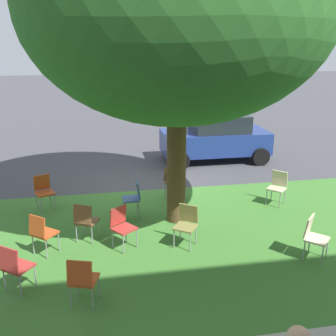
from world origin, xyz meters
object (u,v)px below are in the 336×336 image
object	(u,v)px
street_tree	(177,8)
parked_car	(216,137)
chair_2	(42,231)
chair_0	(122,224)
chair_3	(173,180)
chair_6	(278,185)
chair_7	(134,196)
chair_10	(15,265)
chair_5	(82,278)
chair_4	(44,189)
chair_1	(85,219)
chair_9	(314,234)
chair_8	(187,222)

from	to	relation	value
street_tree	parked_car	xyz separation A→B (m)	(-2.32, -4.54, -3.87)
street_tree	chair_2	xyz separation A→B (m)	(2.91, 1.10, -4.19)
chair_0	chair_3	bearing A→B (deg)	-121.78
chair_6	chair_7	bearing A→B (deg)	1.11
chair_10	parked_car	size ratio (longest dim) A/B	0.24
chair_5	chair_10	size ratio (longest dim) A/B	1.00
chair_4	chair_6	xyz separation A→B (m)	(-5.95, 0.73, 0.00)
chair_1	chair_3	world-z (taller)	same
chair_2	chair_3	size ratio (longest dim) A/B	1.00
chair_9	chair_4	bearing A→B (deg)	-31.76
chair_5	chair_8	bearing A→B (deg)	-141.41
chair_3	parked_car	bearing A→B (deg)	-124.07
chair_5	chair_9	world-z (taller)	same
street_tree	chair_7	world-z (taller)	street_tree
chair_8	parked_car	world-z (taller)	parked_car
chair_3	parked_car	xyz separation A→B (m)	(-2.14, -3.17, 0.32)
chair_7	chair_3	bearing A→B (deg)	-139.96
chair_7	chair_10	size ratio (longest dim) A/B	1.00
chair_10	parked_car	distance (m)	8.78
chair_0	chair_3	xyz separation A→B (m)	(-1.51, -2.44, 0.00)
chair_1	chair_10	xyz separation A→B (m)	(1.12, 1.57, 0.00)
chair_2	chair_7	xyz separation A→B (m)	(-1.95, -1.53, 0.00)
street_tree	chair_6	size ratio (longest dim) A/B	8.05
street_tree	chair_7	distance (m)	4.32
chair_10	chair_3	bearing A→B (deg)	-132.73
chair_2	chair_8	world-z (taller)	same
street_tree	chair_9	xyz separation A→B (m)	(-2.29, 2.15, -4.19)
chair_0	parked_car	distance (m)	6.70
chair_3	chair_4	size ratio (longest dim) A/B	1.00
chair_4	chair_8	distance (m)	3.98
chair_8	chair_9	distance (m)	2.49
chair_10	chair_2	bearing A→B (deg)	-103.95
chair_0	chair_3	distance (m)	2.87
chair_2	street_tree	bearing A→B (deg)	-159.21
chair_9	parked_car	size ratio (longest dim) A/B	0.24
chair_3	chair_4	distance (m)	3.34
chair_1	chair_4	xyz separation A→B (m)	(1.08, -1.93, 0.00)
chair_4	chair_7	world-z (taller)	same
chair_3	parked_car	world-z (taller)	parked_car
chair_4	chair_10	world-z (taller)	same
chair_8	chair_9	size ratio (longest dim) A/B	1.00
chair_10	parked_car	bearing A→B (deg)	-128.96
chair_9	parked_car	world-z (taller)	parked_car
chair_4	chair_6	bearing A→B (deg)	173.00
street_tree	chair_10	xyz separation A→B (m)	(3.20, 2.27, -4.19)
chair_2	chair_9	distance (m)	5.31
chair_4	chair_5	size ratio (longest dim) A/B	1.00
chair_8	parked_car	xyz separation A→B (m)	(-2.33, -5.76, 0.32)
chair_3	chair_10	size ratio (longest dim) A/B	1.00
chair_8	street_tree	bearing A→B (deg)	-90.72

